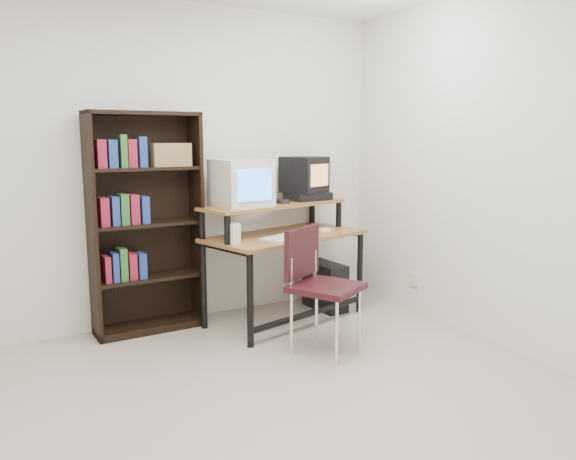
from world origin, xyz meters
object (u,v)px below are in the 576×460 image
crt_monitor (241,184)px  school_chair (317,276)px  pc_tower (325,286)px  bookshelf (145,220)px  computer_desk (283,238)px  crt_tv (304,174)px

crt_monitor → school_chair: size_ratio=0.51×
crt_monitor → pc_tower: crt_monitor is taller
school_chair → crt_monitor: bearing=76.0°
crt_monitor → bookshelf: (-0.73, 0.23, -0.28)m
computer_desk → bookshelf: bookshelf is taller
crt_monitor → crt_tv: 0.69m
crt_tv → bookshelf: bookshelf is taller
pc_tower → crt_monitor: bearing=176.8°
pc_tower → school_chair: (-0.60, -0.81, 0.34)m
crt_tv → computer_desk: bearing=-169.0°
computer_desk → crt_monitor: 0.58m
crt_monitor → bookshelf: size_ratio=0.26×
school_chair → bookshelf: 1.44m
crt_monitor → pc_tower: (0.81, -0.00, -0.95)m
bookshelf → crt_tv: bearing=-5.1°
computer_desk → crt_monitor: (-0.34, 0.08, 0.46)m
pc_tower → school_chair: school_chair is taller
computer_desk → crt_tv: size_ratio=3.39×
crt_monitor → pc_tower: bearing=-6.1°
crt_monitor → school_chair: bearing=-81.4°
pc_tower → school_chair: size_ratio=0.51×
pc_tower → school_chair: 1.07m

